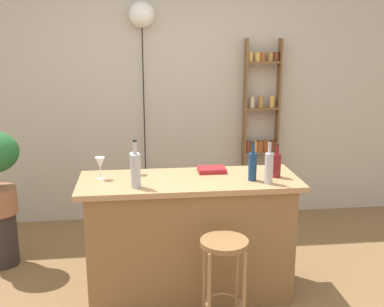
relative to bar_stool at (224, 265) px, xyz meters
name	(u,v)px	position (x,y,z in m)	size (l,w,h in m)	color
back_wall	(172,89)	(-0.17, 2.18, 0.91)	(6.40, 0.10, 2.80)	#BCB2A3
kitchen_counter	(189,236)	(-0.17, 0.53, -0.03)	(1.62, 0.60, 0.92)	olive
bar_stool	(224,265)	(0.00, 0.00, 0.00)	(0.31, 0.31, 0.67)	#997047
spice_shelf	(261,133)	(0.77, 2.05, 0.44)	(0.37, 0.13, 1.91)	brown
plant_stool	(1,239)	(-1.74, 1.18, -0.25)	(0.28, 0.28, 0.47)	#2D2823
bottle_sauce_amber	(269,167)	(0.38, 0.36, 0.55)	(0.06, 0.06, 0.32)	#B2B2B7
bottle_wine_red	(253,166)	(0.28, 0.44, 0.54)	(0.06, 0.06, 0.29)	navy
bottle_spirits_clear	(136,170)	(-0.56, 0.38, 0.56)	(0.07, 0.07, 0.34)	#B2B2B7
bottle_vinegar	(276,164)	(0.48, 0.50, 0.53)	(0.07, 0.07, 0.26)	maroon
wine_glass_left	(100,163)	(-0.81, 0.61, 0.55)	(0.07, 0.07, 0.16)	silver
wine_glass_center	(134,159)	(-0.56, 0.71, 0.55)	(0.07, 0.07, 0.16)	silver
cookbook	(212,170)	(0.02, 0.69, 0.45)	(0.21, 0.15, 0.04)	maroon
pendant_globe_light	(142,16)	(-0.46, 2.07, 1.63)	(0.26, 0.26, 2.27)	black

